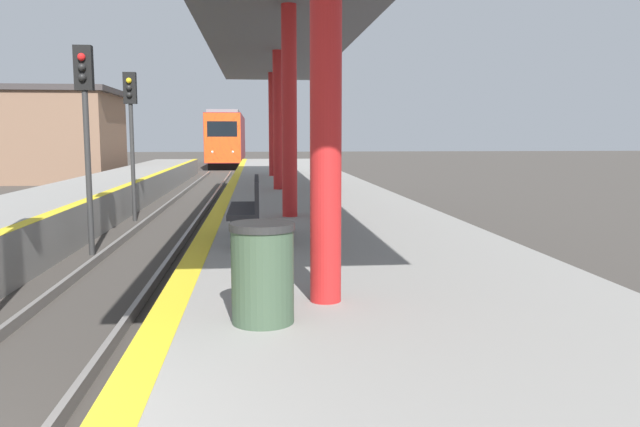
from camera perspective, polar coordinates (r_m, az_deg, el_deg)
The scene contains 7 objects.
train at distance 53.89m, azimuth -8.46°, elevation 6.75°, with size 2.68×16.35×4.46m.
signal_mid at distance 13.86m, azimuth -20.66°, elevation 8.86°, with size 0.36×0.31×4.33m.
signal_far at distance 19.14m, azimuth -16.90°, elevation 8.39°, with size 0.36×0.31×4.33m.
station_canopy at distance 15.19m, azimuth -3.51°, elevation 16.11°, with size 3.78×24.94×4.15m.
trash_bin at distance 5.15m, azimuth -5.27°, elevation -5.40°, with size 0.54×0.54×0.83m.
bench at distance 9.26m, azimuth -6.54°, elevation 0.61°, with size 0.44×1.80×0.92m.
station_building at distance 38.64m, azimuth -26.34°, elevation 6.44°, with size 11.57×7.01×5.10m.
Camera 1 is at (2.45, -2.82, 2.50)m, focal length 35.00 mm.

